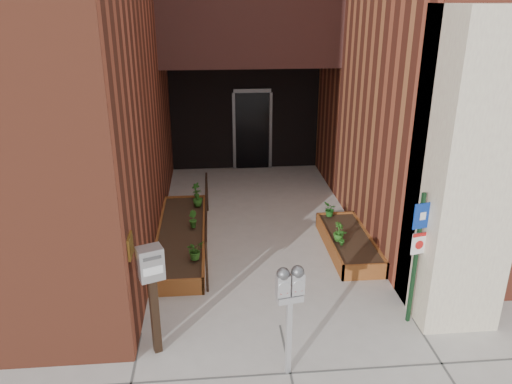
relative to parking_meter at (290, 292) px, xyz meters
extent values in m
plane|color=#9E9991|center=(0.03, 0.97, -1.19)|extent=(80.00, 80.00, 0.00)
cube|color=#BBA890|center=(2.58, 1.17, 1.01)|extent=(1.10, 1.20, 4.40)
cube|color=black|center=(0.03, 6.97, 2.81)|extent=(4.20, 2.00, 2.00)
cube|color=black|center=(0.03, 8.37, 0.31)|extent=(4.00, 0.30, 3.00)
cube|color=black|center=(0.23, 8.19, -0.14)|extent=(0.90, 0.06, 2.10)
cube|color=#B79338|center=(-1.96, 0.77, 0.31)|extent=(0.04, 0.30, 0.30)
cube|color=brown|center=(-1.52, 1.89, -1.04)|extent=(0.90, 0.04, 0.30)
cube|color=brown|center=(-1.52, 5.45, -1.04)|extent=(0.90, 0.04, 0.30)
cube|color=brown|center=(-1.95, 3.67, -1.04)|extent=(0.04, 3.60, 0.30)
cube|color=brown|center=(-1.09, 3.67, -1.04)|extent=(0.04, 3.60, 0.30)
cube|color=black|center=(-1.52, 3.67, -1.06)|extent=(0.82, 3.52, 0.26)
cube|color=brown|center=(1.63, 2.09, -1.04)|extent=(0.80, 0.04, 0.30)
cube|color=brown|center=(1.63, 4.25, -1.04)|extent=(0.80, 0.04, 0.30)
cube|color=brown|center=(1.25, 3.17, -1.04)|extent=(0.04, 2.20, 0.30)
cube|color=brown|center=(2.01, 3.17, -1.04)|extent=(0.04, 2.20, 0.30)
cube|color=black|center=(1.63, 3.17, -1.06)|extent=(0.72, 2.12, 0.26)
cylinder|color=black|center=(-1.02, 1.97, -0.74)|extent=(0.04, 0.04, 0.90)
cylinder|color=black|center=(-1.02, 5.27, -0.74)|extent=(0.04, 0.04, 0.90)
cylinder|color=black|center=(-1.02, 3.62, -0.31)|extent=(0.04, 3.30, 0.04)
cube|color=#B8B8BB|center=(0.00, 0.00, -0.66)|extent=(0.07, 0.07, 1.06)
cube|color=#B8B8BB|center=(0.00, 0.00, -0.08)|extent=(0.34, 0.18, 0.08)
cube|color=#B8B8BB|center=(-0.09, -0.02, 0.11)|extent=(0.18, 0.13, 0.28)
sphere|color=#59595B|center=(-0.09, -0.02, 0.27)|extent=(0.16, 0.16, 0.16)
cube|color=white|center=(-0.08, -0.07, 0.13)|extent=(0.10, 0.02, 0.05)
cube|color=#B21414|center=(-0.08, -0.07, 0.05)|extent=(0.10, 0.02, 0.03)
cube|color=#B8B8BB|center=(0.09, 0.02, 0.11)|extent=(0.18, 0.13, 0.28)
sphere|color=#59595B|center=(0.09, 0.02, 0.27)|extent=(0.16, 0.16, 0.16)
cube|color=white|center=(0.10, -0.04, 0.13)|extent=(0.10, 0.02, 0.05)
cube|color=#B21414|center=(0.10, -0.04, 0.05)|extent=(0.10, 0.02, 0.03)
cube|color=#123119|center=(1.93, 0.91, -0.17)|extent=(0.06, 0.06, 2.04)
cube|color=navy|center=(1.94, 0.89, 0.53)|extent=(0.27, 0.08, 0.37)
cube|color=white|center=(1.94, 0.88, 0.53)|extent=(0.09, 0.03, 0.11)
cube|color=white|center=(1.94, 0.89, 0.11)|extent=(0.23, 0.07, 0.32)
cube|color=#B21414|center=(1.94, 0.88, 0.24)|extent=(0.23, 0.06, 0.06)
cylinder|color=#B21414|center=(1.94, 0.88, 0.09)|extent=(0.13, 0.04, 0.13)
cube|color=black|center=(-1.69, 0.57, -0.62)|extent=(0.13, 0.13, 1.14)
cube|color=#B3B2B5|center=(-1.69, 0.57, 0.16)|extent=(0.37, 0.33, 0.44)
cube|color=#59595B|center=(-1.65, 0.45, 0.29)|extent=(0.22, 0.09, 0.04)
cube|color=white|center=(-1.65, 0.45, 0.11)|extent=(0.24, 0.10, 0.10)
imported|color=#2A5D1A|center=(-1.22, 2.53, -0.72)|extent=(0.42, 0.42, 0.33)
imported|color=#28611B|center=(-1.30, 3.81, -0.72)|extent=(0.24, 0.24, 0.33)
imported|color=#28611B|center=(-1.22, 4.86, -0.70)|extent=(0.26, 0.26, 0.38)
imported|color=#22601B|center=(-1.26, 5.27, -0.70)|extent=(0.27, 0.27, 0.37)
imported|color=#29611B|center=(1.38, 2.98, -0.71)|extent=(0.28, 0.28, 0.36)
imported|color=#215A19|center=(1.40, 2.81, -0.73)|extent=(0.21, 0.21, 0.31)
imported|color=#1D5D1A|center=(1.47, 4.07, -0.74)|extent=(0.34, 0.34, 0.30)
camera|label=1|loc=(-0.86, -5.04, 3.29)|focal=35.00mm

